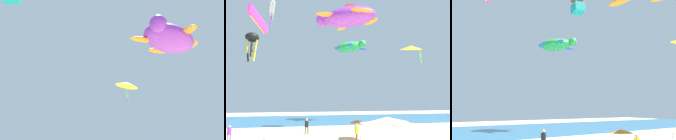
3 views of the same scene
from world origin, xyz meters
The scene contains 5 objects.
ocean_strip centered at (0.00, 31.09, 0.01)m, with size 120.00×24.75×0.02m, color #28668E.
beach_umbrella centered at (1.05, 6.74, 1.79)m, with size 1.94×1.95×1.98m.
person_kite_handler centered at (-4.13, 10.69, 1.10)m, with size 0.49×0.44×1.87m.
kite_box_red centered at (2.65, 14.94, 17.54)m, with size 1.57×1.65×3.07m.
kite_turtle_green centered at (6.06, 26.72, 15.38)m, with size 7.82×7.83×2.88m.
Camera 3 is at (-12.29, -6.02, 3.59)m, focal length 33.61 mm.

